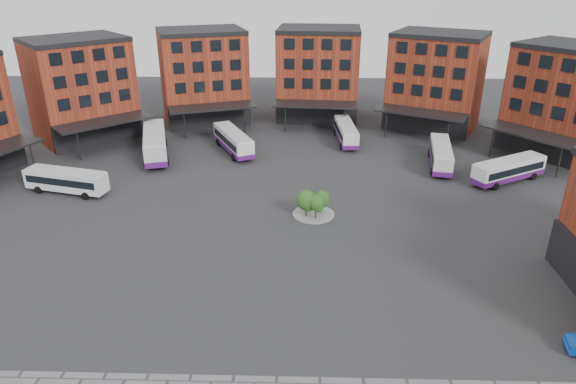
{
  "coord_description": "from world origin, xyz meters",
  "views": [
    {
      "loc": [
        0.65,
        -36.15,
        24.6
      ],
      "look_at": [
        -0.61,
        8.9,
        4.0
      ],
      "focal_mm": 32.0,
      "sensor_mm": 36.0,
      "label": 1
    }
  ],
  "objects_px": {
    "bus_a": "(66,180)",
    "bus_c": "(233,141)",
    "bus_f": "(509,170)",
    "bus_b": "(155,143)",
    "bus_e": "(441,155)",
    "tree_island": "(313,202)",
    "bus_d": "(346,132)"
  },
  "relations": [
    {
      "from": "bus_a",
      "to": "bus_b",
      "type": "xyz_separation_m",
      "value": [
        7.01,
        12.19,
        0.26
      ]
    },
    {
      "from": "bus_b",
      "to": "bus_f",
      "type": "relative_size",
      "value": 1.27
    },
    {
      "from": "bus_b",
      "to": "bus_c",
      "type": "distance_m",
      "value": 10.53
    },
    {
      "from": "bus_a",
      "to": "bus_e",
      "type": "bearing_deg",
      "value": -63.91
    },
    {
      "from": "bus_f",
      "to": "bus_b",
      "type": "bearing_deg",
      "value": -129.01
    },
    {
      "from": "bus_c",
      "to": "bus_f",
      "type": "bearing_deg",
      "value": -41.83
    },
    {
      "from": "bus_a",
      "to": "bus_b",
      "type": "bearing_deg",
      "value": -15.89
    },
    {
      "from": "bus_c",
      "to": "bus_d",
      "type": "bearing_deg",
      "value": -10.18
    },
    {
      "from": "bus_c",
      "to": "bus_f",
      "type": "relative_size",
      "value": 1.05
    },
    {
      "from": "bus_f",
      "to": "bus_e",
      "type": "bearing_deg",
      "value": -154.89
    },
    {
      "from": "tree_island",
      "to": "bus_c",
      "type": "distance_m",
      "value": 22.25
    },
    {
      "from": "bus_b",
      "to": "bus_e",
      "type": "relative_size",
      "value": 1.21
    },
    {
      "from": "bus_c",
      "to": "bus_e",
      "type": "xyz_separation_m",
      "value": [
        27.42,
        -4.71,
        -0.04
      ]
    },
    {
      "from": "bus_d",
      "to": "bus_e",
      "type": "xyz_separation_m",
      "value": [
        11.51,
        -9.26,
        0.06
      ]
    },
    {
      "from": "tree_island",
      "to": "bus_b",
      "type": "height_order",
      "value": "bus_b"
    },
    {
      "from": "bus_b",
      "to": "bus_a",
      "type": "bearing_deg",
      "value": -135.37
    },
    {
      "from": "bus_f",
      "to": "bus_a",
      "type": "bearing_deg",
      "value": -114.27
    },
    {
      "from": "bus_b",
      "to": "bus_d",
      "type": "xyz_separation_m",
      "value": [
        26.23,
        6.64,
        -0.39
      ]
    },
    {
      "from": "tree_island",
      "to": "bus_f",
      "type": "xyz_separation_m",
      "value": [
        23.57,
        9.84,
        -0.07
      ]
    },
    {
      "from": "bus_a",
      "to": "bus_d",
      "type": "xyz_separation_m",
      "value": [
        33.24,
        18.84,
        -0.13
      ]
    },
    {
      "from": "bus_d",
      "to": "bus_f",
      "type": "distance_m",
      "value": 23.25
    },
    {
      "from": "bus_a",
      "to": "bus_c",
      "type": "distance_m",
      "value": 22.46
    },
    {
      "from": "bus_c",
      "to": "bus_f",
      "type": "height_order",
      "value": "bus_c"
    },
    {
      "from": "tree_island",
      "to": "bus_d",
      "type": "xyz_separation_m",
      "value": [
        5.15,
        24.03,
        -0.12
      ]
    },
    {
      "from": "bus_c",
      "to": "bus_e",
      "type": "distance_m",
      "value": 27.82
    },
    {
      "from": "bus_a",
      "to": "bus_d",
      "type": "height_order",
      "value": "bus_d"
    },
    {
      "from": "bus_a",
      "to": "bus_b",
      "type": "height_order",
      "value": "bus_b"
    },
    {
      "from": "tree_island",
      "to": "bus_e",
      "type": "height_order",
      "value": "tree_island"
    },
    {
      "from": "bus_b",
      "to": "bus_d",
      "type": "height_order",
      "value": "bus_b"
    },
    {
      "from": "tree_island",
      "to": "bus_a",
      "type": "bearing_deg",
      "value": 169.52
    },
    {
      "from": "bus_c",
      "to": "bus_d",
      "type": "height_order",
      "value": "bus_c"
    },
    {
      "from": "tree_island",
      "to": "bus_c",
      "type": "relative_size",
      "value": 0.42
    }
  ]
}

